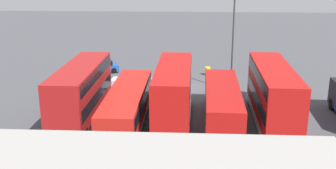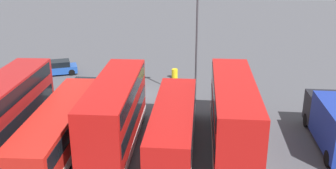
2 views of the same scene
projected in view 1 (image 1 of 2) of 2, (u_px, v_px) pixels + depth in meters
The scene contains 10 objects.
ground_plane at pixel (179, 88), 40.41m from camera, with size 140.00×140.00×0.00m, color #47474C.
bus_double_decker_near_end at pixel (273, 94), 30.42m from camera, with size 2.91×11.12×4.55m.
bus_single_deck_second at pixel (222, 104), 30.74m from camera, with size 2.94×11.20×2.95m.
bus_double_decker_third at pixel (173, 93), 30.61m from camera, with size 2.73×10.42×4.55m.
bus_single_deck_fourth at pixel (127, 106), 30.25m from camera, with size 2.66×12.08×2.95m.
bus_double_decker_fifth at pixel (81, 93), 30.79m from camera, with size 2.61×10.56×4.55m.
car_hatchback_silver at pixel (99, 67), 45.97m from camera, with size 4.88×3.25×1.43m.
car_small_green at pixel (133, 81), 40.25m from camera, with size 4.30×2.08×1.43m.
lamp_post_tall at pixel (233, 38), 37.75m from camera, with size 0.70×0.30×9.20m.
waste_bin_yellow at pixel (208, 71), 44.90m from camera, with size 0.60×0.60×0.95m, color yellow.
Camera 1 is at (-1.00, 38.66, 11.77)m, focal length 42.94 mm.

